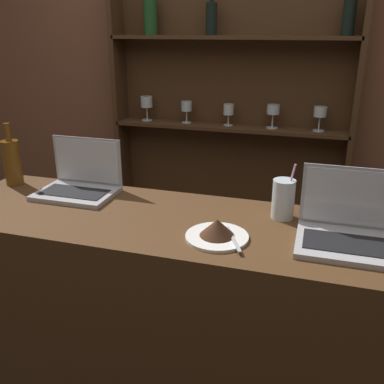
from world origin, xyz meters
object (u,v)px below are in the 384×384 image
laptop_near (80,182)px  laptop_far (346,228)px  cake_plate (217,231)px  water_glass (283,199)px  wine_bottle_amber (12,161)px  wine_bottle_clear (383,196)px

laptop_near → laptop_far: 1.03m
cake_plate → laptop_far: bearing=13.6°
laptop_near → water_glass: (0.81, -0.01, 0.02)m
wine_bottle_amber → laptop_far: bearing=-6.5°
laptop_far → wine_bottle_clear: bearing=56.3°
laptop_far → water_glass: laptop_far is taller
laptop_far → wine_bottle_clear: 0.22m
water_glass → wine_bottle_amber: bearing=178.8°
laptop_near → wine_bottle_clear: (1.14, 0.04, 0.05)m
laptop_near → laptop_far: laptop_far is taller
laptop_far → cake_plate: 0.40m
laptop_far → cake_plate: bearing=-166.4°
wine_bottle_clear → cake_plate: bearing=-151.7°
water_glass → laptop_far: bearing=-32.0°
water_glass → laptop_near: bearing=179.0°
laptop_far → water_glass: 0.24m
laptop_far → water_glass: size_ratio=1.45×
wine_bottle_amber → wine_bottle_clear: 1.46m
wine_bottle_amber → wine_bottle_clear: bearing=1.1°
water_glass → wine_bottle_clear: 0.33m
laptop_near → wine_bottle_amber: bearing=178.4°
laptop_far → wine_bottle_clear: (0.12, 0.18, 0.05)m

